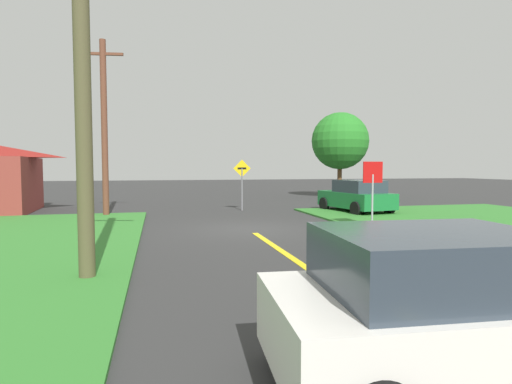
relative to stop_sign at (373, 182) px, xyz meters
name	(u,v)px	position (x,y,z in m)	size (l,w,h in m)	color
ground_plane	(249,229)	(-4.40, 1.03, -1.74)	(120.00, 120.00, 0.00)	#313131
lane_stripe_center	(346,294)	(-4.40, -6.97, -1.73)	(0.20, 14.00, 0.01)	yellow
stop_sign	(373,182)	(0.00, 0.00, 0.00)	(0.77, 0.07, 2.46)	#9EA0A8
car_on_crossroad	(356,196)	(2.06, 5.24, -0.93)	(2.63, 4.32, 1.62)	#196B33
car_behind_on_main_road	(452,310)	(-4.72, -10.05, -0.94)	(4.01, 2.36, 1.62)	white
utility_pole_near	(81,37)	(-9.01, -4.91, 3.01)	(1.78, 0.50, 9.29)	brown
utility_pole_mid	(104,126)	(-9.95, 6.43, 2.40)	(1.80, 0.37, 8.01)	brown
direction_sign	(242,179)	(-3.34, 7.45, -0.09)	(0.90, 0.19, 2.65)	slate
oak_tree_left	(340,141)	(5.83, 15.32, 2.50)	(4.28, 4.28, 6.39)	brown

